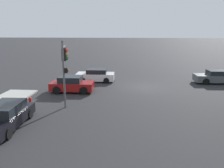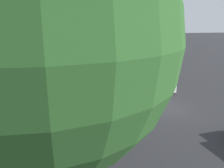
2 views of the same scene
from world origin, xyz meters
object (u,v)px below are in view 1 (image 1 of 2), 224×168
(traffic_signal, at_px, (65,61))
(parked_car_0, at_px, (5,116))
(crossing_car_1, at_px, (218,77))
(fire_hydrant, at_px, (30,103))
(crossing_car_0, at_px, (96,75))
(crossing_car_2, at_px, (72,84))

(traffic_signal, bearing_deg, parked_car_0, -131.31)
(crossing_car_1, distance_m, fire_hydrant, 18.98)
(crossing_car_1, bearing_deg, traffic_signal, 27.77)
(traffic_signal, bearing_deg, fire_hydrant, -162.99)
(fire_hydrant, bearing_deg, crossing_car_0, -109.98)
(crossing_car_0, xyz_separation_m, parked_car_0, (3.48, 12.13, -0.02))
(crossing_car_0, relative_size, parked_car_0, 0.91)
(crossing_car_1, relative_size, fire_hydrant, 5.23)
(fire_hydrant, bearing_deg, crossing_car_1, -150.46)
(crossing_car_2, bearing_deg, crossing_car_1, 16.10)
(crossing_car_0, height_order, crossing_car_1, crossing_car_1)
(crossing_car_0, bearing_deg, fire_hydrant, 69.16)
(crossing_car_1, distance_m, parked_car_0, 20.71)
(parked_car_0, height_order, fire_hydrant, parked_car_0)
(traffic_signal, bearing_deg, crossing_car_0, 71.54)
(crossing_car_1, height_order, fire_hydrant, crossing_car_1)
(crossing_car_0, bearing_deg, crossing_car_2, 69.48)
(traffic_signal, distance_m, crossing_car_0, 8.48)
(traffic_signal, relative_size, parked_car_0, 1.06)
(traffic_signal, distance_m, parked_car_0, 5.54)
(crossing_car_0, bearing_deg, crossing_car_1, 179.87)
(traffic_signal, xyz_separation_m, crossing_car_2, (0.52, -3.59, -2.67))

